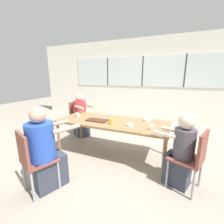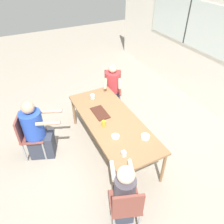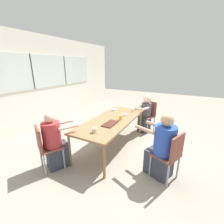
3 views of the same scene
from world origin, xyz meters
TOP-DOWN VIEW (x-y plane):
  - ground_plane at (0.00, 0.00)m, footprint 16.00×16.00m
  - dining_table at (0.00, 0.00)m, footprint 2.15×0.88m
  - chair_for_woman_green_shirt at (1.40, -0.51)m, footprint 0.51×0.51m
  - chair_for_man_blue_shirt at (-1.32, 0.69)m, footprint 0.54×0.54m
  - chair_for_man_teal_shirt at (-0.54, -1.39)m, footprint 0.52×0.52m
  - person_woman_green_shirt at (1.25, -0.45)m, footprint 0.57×0.43m
  - person_man_blue_shirt at (-1.17, 0.61)m, footprint 0.68×0.57m
  - person_man_teal_shirt at (-0.48, -1.23)m, footprint 0.56×0.73m
  - food_tray_dark at (-0.27, -0.10)m, footprint 0.42×0.22m
  - coffee_mug at (-0.78, -0.04)m, footprint 0.10×0.09m
  - juice_glass at (0.07, -0.19)m, footprint 0.07×0.07m
  - milk_carton_small at (0.81, -0.22)m, footprint 0.06×0.06m
  - bowl_white_shallow at (0.41, -0.14)m, footprint 0.12×0.12m
  - bowl_cereal at (0.63, 0.27)m, footprint 0.14×0.14m

SIDE VIEW (x-z plane):
  - ground_plane at x=0.00m, z-range 0.00..0.00m
  - person_man_blue_shirt at x=-1.17m, z-range -0.06..1.05m
  - person_woman_green_shirt at x=1.25m, z-range -0.04..1.06m
  - person_man_teal_shirt at x=-0.48m, z-range -0.07..1.11m
  - chair_for_woman_green_shirt at x=1.40m, z-range 0.09..0.97m
  - chair_for_man_blue_shirt at x=-1.32m, z-range 0.09..0.97m
  - chair_for_man_teal_shirt at x=-0.54m, z-range 0.09..0.97m
  - dining_table at x=0.00m, z-range 0.30..1.01m
  - food_tray_dark at x=-0.27m, z-range 0.71..0.73m
  - bowl_white_shallow at x=0.41m, z-range 0.71..0.74m
  - bowl_cereal at x=0.63m, z-range 0.71..0.76m
  - coffee_mug at x=-0.78m, z-range 0.71..0.79m
  - milk_carton_small at x=0.81m, z-range 0.71..0.80m
  - juice_glass at x=0.07m, z-range 0.71..0.81m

